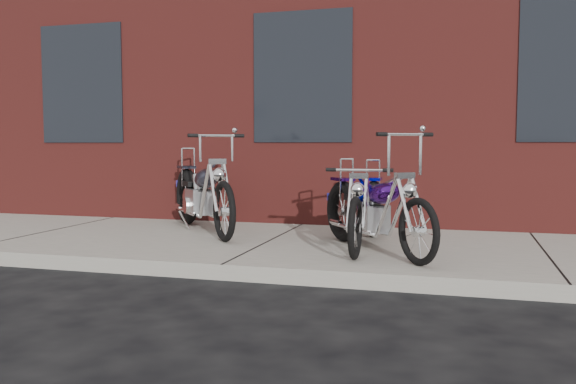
% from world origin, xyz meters
% --- Properties ---
extents(ground, '(120.00, 120.00, 0.00)m').
position_xyz_m(ground, '(0.00, 0.00, 0.00)').
color(ground, black).
rests_on(ground, ground).
extents(sidewalk, '(22.00, 3.00, 0.15)m').
position_xyz_m(sidewalk, '(0.00, 1.50, 0.07)').
color(sidewalk, gray).
rests_on(sidewalk, ground).
extents(building_brick, '(22.00, 10.00, 8.00)m').
position_xyz_m(building_brick, '(0.00, 8.00, 4.00)').
color(building_brick, maroon).
rests_on(building_brick, ground).
extents(chopper_purple, '(1.42, 1.81, 1.23)m').
position_xyz_m(chopper_purple, '(1.27, 1.12, 0.55)').
color(chopper_purple, black).
rests_on(chopper_purple, sidewalk).
extents(chopper_blue, '(0.53, 2.15, 0.94)m').
position_xyz_m(chopper_blue, '(1.14, 1.41, 0.54)').
color(chopper_blue, black).
rests_on(chopper_blue, sidewalk).
extents(chopper_third, '(1.65, 1.97, 1.25)m').
position_xyz_m(chopper_third, '(-1.06, 1.98, 0.59)').
color(chopper_third, black).
rests_on(chopper_third, sidewalk).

